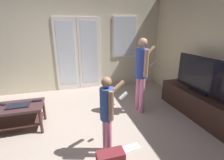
% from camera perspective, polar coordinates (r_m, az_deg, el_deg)
% --- Properties ---
extents(ground_plane, '(5.70, 4.88, 0.02)m').
position_cam_1_polar(ground_plane, '(2.78, -13.85, -20.70)').
color(ground_plane, '#A49487').
extents(wall_back_with_doors, '(5.70, 0.09, 2.71)m').
position_cam_1_polar(wall_back_with_doors, '(4.61, -15.74, 12.55)').
color(wall_back_with_doors, beige).
rests_on(wall_back_with_doors, ground_plane).
extents(coffee_table, '(1.04, 0.52, 0.45)m').
position_cam_1_polar(coffee_table, '(3.25, -32.51, -10.03)').
color(coffee_table, '#402728').
rests_on(coffee_table, ground_plane).
extents(tv_stand, '(0.44, 1.75, 0.49)m').
position_cam_1_polar(tv_stand, '(3.69, 27.87, -7.48)').
color(tv_stand, '#37221B').
rests_on(tv_stand, ground_plane).
extents(flat_screen_tv, '(0.08, 1.23, 0.71)m').
position_cam_1_polar(flat_screen_tv, '(3.50, 29.23, 1.56)').
color(flat_screen_tv, black).
rests_on(flat_screen_tv, tv_stand).
extents(person_adult, '(0.55, 0.44, 1.54)m').
position_cam_1_polar(person_adult, '(3.25, 10.65, 3.72)').
color(person_adult, pink).
rests_on(person_adult, ground_plane).
extents(person_child, '(0.45, 0.37, 1.14)m').
position_cam_1_polar(person_child, '(2.12, -1.58, -10.68)').
color(person_child, pink).
rests_on(person_child, ground_plane).
extents(loose_keyboard, '(0.45, 0.18, 0.02)m').
position_cam_1_polar(loose_keyboard, '(2.56, 5.08, -23.52)').
color(loose_keyboard, white).
rests_on(loose_keyboard, ground_plane).
extents(laptop_closed, '(0.35, 0.23, 0.02)m').
position_cam_1_polar(laptop_closed, '(3.15, -30.62, -7.86)').
color(laptop_closed, black).
rests_on(laptop_closed, coffee_table).
extents(tv_remote_black, '(0.17, 0.13, 0.02)m').
position_cam_1_polar(tv_remote_black, '(3.35, -34.91, -7.13)').
color(tv_remote_black, black).
rests_on(tv_remote_black, coffee_table).
extents(dvd_remote_slim, '(0.17, 0.05, 0.02)m').
position_cam_1_polar(dvd_remote_slim, '(3.19, -25.39, -6.73)').
color(dvd_remote_slim, black).
rests_on(dvd_remote_slim, coffee_table).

